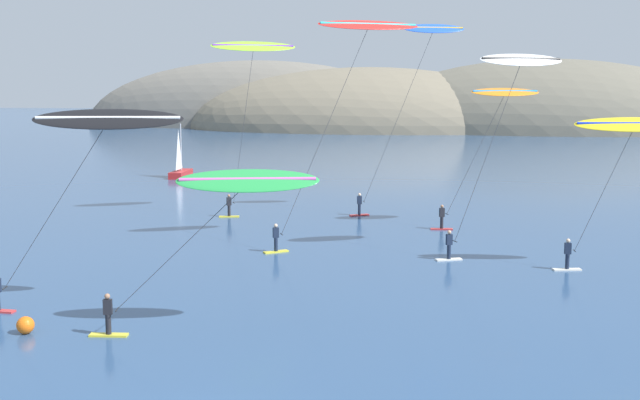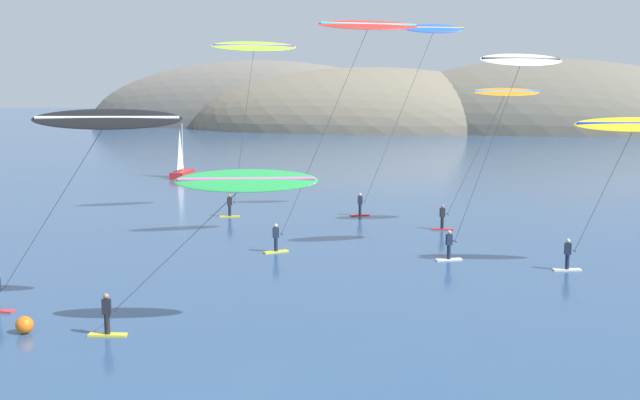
{
  "view_description": "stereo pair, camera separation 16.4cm",
  "coord_description": "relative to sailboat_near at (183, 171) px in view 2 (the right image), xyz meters",
  "views": [
    {
      "loc": [
        7.73,
        -19.54,
        9.74
      ],
      "look_at": [
        -0.82,
        25.7,
        3.14
      ],
      "focal_mm": 45.0,
      "sensor_mm": 36.0,
      "label": 1
    },
    {
      "loc": [
        7.89,
        -19.51,
        9.74
      ],
      "look_at": [
        -0.82,
        25.7,
        3.14
      ],
      "focal_mm": 45.0,
      "sensor_mm": 36.0,
      "label": 2
    }
  ],
  "objects": [
    {
      "name": "headland_island",
      "position": [
        24.71,
        100.19,
        -0.64
      ],
      "size": [
        160.07,
        51.52,
        31.16
      ],
      "color": "#7A705B",
      "rests_on": "ground"
    },
    {
      "name": "sailboat_near",
      "position": [
        0.0,
        0.0,
        0.0
      ],
      "size": [
        1.8,
        5.95,
        5.7
      ],
      "color": "#B22323",
      "rests_on": "ground"
    },
    {
      "name": "kitesurfer_red",
      "position": [
        24.0,
        -33.82,
        11.61
      ],
      "size": [
        8.78,
        5.32,
        13.62
      ],
      "color": "yellow",
      "rests_on": "ground"
    },
    {
      "name": "kitesurfer_green",
      "position": [
        21.66,
        -51.7,
        5.05
      ],
      "size": [
        8.97,
        3.04,
        6.56
      ],
      "color": "yellow",
      "rests_on": "ground"
    },
    {
      "name": "kitesurfer_lime",
      "position": [
        14.51,
        -23.64,
        11.07
      ],
      "size": [
        6.15,
        4.17,
        13.02
      ],
      "color": "yellow",
      "rests_on": "ground"
    },
    {
      "name": "kitesurfer_blue",
      "position": [
        26.97,
        -20.46,
        11.82
      ],
      "size": [
        8.33,
        3.6,
        14.33
      ],
      "color": "red",
      "rests_on": "ground"
    },
    {
      "name": "kitesurfer_black",
      "position": [
        15.08,
        -49.71,
        7.15
      ],
      "size": [
        8.92,
        2.53,
        8.82
      ],
      "color": "red",
      "rests_on": "ground"
    },
    {
      "name": "kitesurfer_white",
      "position": [
        32.8,
        -34.83,
        9.59
      ],
      "size": [
        7.03,
        4.12,
        11.58
      ],
      "color": "silver",
      "rests_on": "ground"
    },
    {
      "name": "kitesurfer_yellow",
      "position": [
        38.54,
        -37.53,
        6.55
      ],
      "size": [
        7.03,
        1.96,
        8.17
      ],
      "color": "silver",
      "rests_on": "ground"
    },
    {
      "name": "kitesurfer_orange",
      "position": [
        32.33,
        -25.46,
        7.94
      ],
      "size": [
        7.28,
        3.41,
        9.64
      ],
      "color": "red",
      "rests_on": "ground"
    },
    {
      "name": "marker_buoy",
      "position": [
        13.36,
        -53.32,
        -0.29
      ],
      "size": [
        0.7,
        0.7,
        0.7
      ],
      "primitive_type": "sphere",
      "color": "orange",
      "rests_on": "ground"
    }
  ]
}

